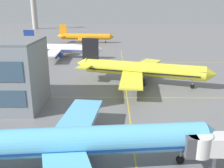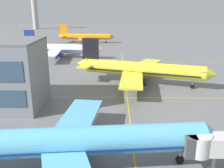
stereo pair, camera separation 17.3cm
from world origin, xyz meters
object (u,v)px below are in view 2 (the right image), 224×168
(airliner_far_left_stand, at_px, (86,37))
(control_tower, at_px, (34,6))
(airliner_third_row, at_px, (61,49))
(airliner_second_row, at_px, (141,69))
(airliner_front_gate, at_px, (79,141))

(airliner_far_left_stand, height_order, control_tower, control_tower)
(control_tower, bearing_deg, airliner_third_row, -69.10)
(airliner_third_row, relative_size, airliner_far_left_stand, 1.08)
(airliner_third_row, xyz_separation_m, control_tower, (-52.63, 137.81, 16.65))
(airliner_third_row, height_order, airliner_far_left_stand, airliner_third_row)
(airliner_second_row, distance_m, airliner_far_left_stand, 87.87)
(airliner_far_left_stand, bearing_deg, airliner_second_row, -72.97)
(airliner_front_gate, height_order, control_tower, control_tower)
(airliner_second_row, height_order, airliner_third_row, airliner_second_row)
(airliner_front_gate, bearing_deg, airliner_third_row, 103.38)
(airliner_front_gate, xyz_separation_m, control_tower, (-71.49, 217.11, 16.35))
(airliner_front_gate, height_order, airliner_second_row, airliner_second_row)
(airliner_second_row, height_order, airliner_far_left_stand, airliner_second_row)
(airliner_front_gate, xyz_separation_m, airliner_third_row, (-18.86, 79.29, -0.31))
(airliner_far_left_stand, bearing_deg, airliner_front_gate, -83.90)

